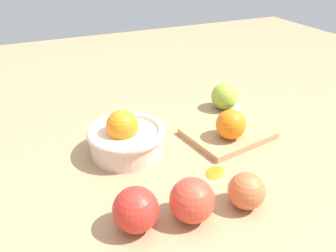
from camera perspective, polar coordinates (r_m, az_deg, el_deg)
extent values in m
plane|color=tan|center=(0.79, 5.98, -4.94)|extent=(2.40, 2.40, 0.00)
cylinder|color=beige|center=(0.79, -7.01, -2.77)|extent=(0.17, 0.17, 0.06)
torus|color=beige|center=(0.77, -7.13, -1.03)|extent=(0.18, 0.18, 0.02)
sphere|color=orange|center=(0.76, -7.85, 0.01)|extent=(0.07, 0.07, 0.07)
cube|color=tan|center=(0.87, 10.18, -1.25)|extent=(0.23, 0.19, 0.02)
sphere|color=orange|center=(0.82, 10.68, 0.27)|extent=(0.07, 0.07, 0.07)
cube|color=silver|center=(0.95, 11.31, 2.11)|extent=(0.10, 0.09, 0.00)
cylinder|color=brown|center=(0.88, 10.10, 0.32)|extent=(0.04, 0.04, 0.01)
sphere|color=#8EB738|center=(1.00, 9.61, 5.04)|extent=(0.08, 0.08, 0.08)
sphere|color=#D6422D|center=(0.60, 4.14, -12.55)|extent=(0.08, 0.08, 0.08)
sphere|color=#CC6638|center=(0.65, 13.26, -10.74)|extent=(0.07, 0.07, 0.07)
sphere|color=red|center=(0.59, -5.54, -14.05)|extent=(0.08, 0.08, 0.08)
ellipsoid|color=orange|center=(0.74, 8.05, -7.67)|extent=(0.06, 0.06, 0.01)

